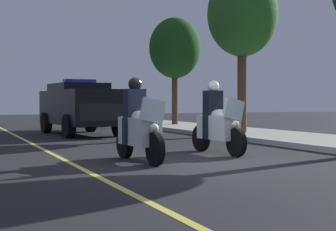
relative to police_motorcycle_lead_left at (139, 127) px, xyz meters
The scene contains 8 objects.
ground_plane 1.49m from the police_motorcycle_lead_left, 56.54° to the left, with size 80.00×80.00×0.00m, color black.
lane_stripe_center 1.66m from the police_motorcycle_lead_left, 61.20° to the right, with size 48.00×0.12×0.01m, color #E0D14C.
police_motorcycle_lead_left is the anchor object (origin of this frame).
police_motorcycle_lead_right 2.33m from the police_motorcycle_lead_left, 107.68° to the left, with size 2.14×0.61×1.72m.
police_suv 8.79m from the police_motorcycle_lead_left, behind, with size 5.01×2.32×2.05m.
cyclist_background 14.79m from the police_motorcycle_lead_left, 166.65° to the left, with size 1.76×0.33×1.69m.
tree_far_back 9.49m from the police_motorcycle_lead_left, 134.18° to the left, with size 2.55×2.55×5.85m.
tree_behind_suv 15.20m from the police_motorcycle_lead_left, 152.67° to the left, with size 2.56×2.56×5.30m.
Camera 1 is at (8.76, -4.61, 1.22)m, focal length 53.48 mm.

